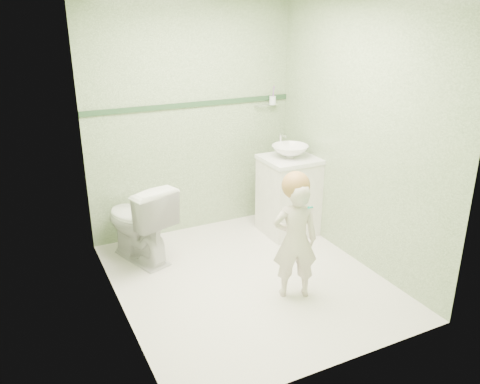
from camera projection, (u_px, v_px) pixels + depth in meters
ground at (247, 279)px, 4.32m from camera, size 2.50×2.50×0.00m
room_shell at (248, 149)px, 3.89m from camera, size 2.50×2.54×2.40m
trim_stripe at (192, 105)px, 4.88m from camera, size 2.20×0.02×0.05m
vanity at (288, 197)px, 5.11m from camera, size 0.52×0.50×0.80m
counter at (290, 159)px, 4.97m from camera, size 0.54×0.52×0.04m
basin at (290, 151)px, 4.94m from camera, size 0.37×0.37×0.13m
faucet at (281, 140)px, 5.06m from camera, size 0.03×0.13×0.18m
cup_holder at (272, 101)px, 5.21m from camera, size 0.26×0.07×0.21m
toilet at (138, 222)px, 4.55m from camera, size 0.66×0.86×0.78m
toddler at (295, 241)px, 3.92m from camera, size 0.43×0.36×1.00m
hair_cap at (296, 185)px, 3.78m from camera, size 0.22×0.22×0.22m
teal_toothbrush at (310, 207)px, 3.69m from camera, size 0.11×0.14×0.08m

